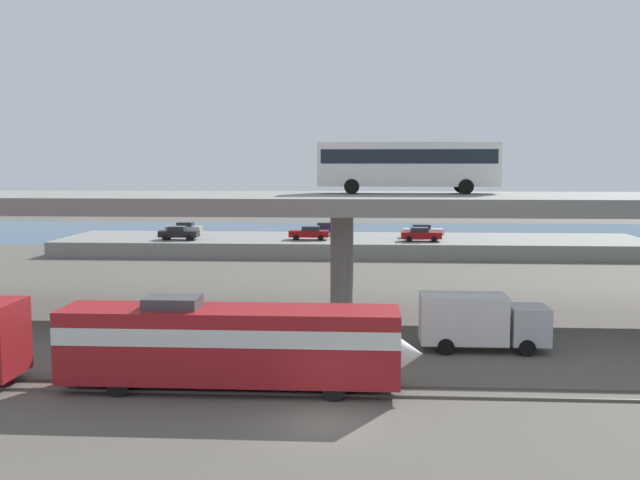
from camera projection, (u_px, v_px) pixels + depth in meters
name	position (u px, v px, depth m)	size (l,w,h in m)	color
ground_plane	(325.00, 423.00, 28.60)	(260.00, 260.00, 0.00)	#565149
rail_strip_near	(329.00, 395.00, 31.87)	(110.00, 0.12, 0.12)	#59544C
rail_strip_far	(331.00, 385.00, 33.27)	(110.00, 0.12, 0.12)	#59544C
train_locomotive	(247.00, 342.00, 32.57)	(16.02, 3.04, 4.18)	maroon
highway_overpass	(342.00, 205.00, 47.68)	(96.00, 11.79, 8.02)	gray
transit_bus_on_overpass	(408.00, 163.00, 49.10)	(12.00, 2.68, 3.40)	silver
service_truck_east	(479.00, 320.00, 39.55)	(6.80, 2.46, 3.04)	#B7B7BC
pier_parking_lot	(352.00, 245.00, 83.11)	(65.19, 13.85, 1.63)	gray
parked_car_0	(423.00, 231.00, 83.04)	(4.50, 1.88, 1.50)	#B7B7BC
parked_car_1	(184.00, 228.00, 86.34)	(4.08, 1.90, 1.50)	#9E998C
parked_car_2	(309.00, 233.00, 80.80)	(4.35, 1.86, 1.50)	maroon
parked_car_3	(421.00, 234.00, 79.18)	(4.30, 1.91, 1.50)	maroon
parked_car_4	(179.00, 233.00, 80.72)	(4.26, 1.98, 1.50)	black
parked_car_5	(325.00, 229.00, 85.86)	(4.61, 1.97, 1.50)	navy
harbor_water	(355.00, 233.00, 106.03)	(140.00, 36.00, 0.01)	#2D5170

